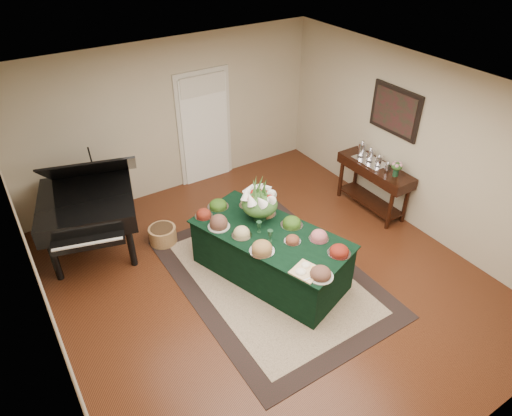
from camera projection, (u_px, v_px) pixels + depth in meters
ground at (267, 278)px, 6.53m from camera, size 6.00×6.00×0.00m
area_rug at (271, 277)px, 6.55m from camera, size 2.40×3.36×0.01m
kitchen_doorway at (205, 129)px, 8.28m from camera, size 1.05×0.07×2.10m
buffet_table at (270, 254)px, 6.38m from camera, size 1.68×2.40×0.76m
food_platters at (265, 229)px, 6.16m from camera, size 1.36×2.27×0.15m
cutting_board at (305, 269)px, 5.52m from camera, size 0.41×0.41×0.10m
green_goblets at (265, 231)px, 6.05m from camera, size 0.09×0.31×0.18m
floral_centerpiece at (260, 200)px, 6.27m from camera, size 0.52×0.52×0.52m
grand_piano at (88, 204)px, 6.63m from camera, size 1.76×1.87×1.66m
wicker_basket at (163, 235)px, 7.14m from camera, size 0.43×0.43×0.27m
mahogany_sideboard at (374, 175)px, 7.62m from camera, size 0.45×1.39×0.85m
tea_service at (372, 156)px, 7.53m from camera, size 0.34×0.74×0.30m
pink_bouquet at (397, 167)px, 7.13m from camera, size 0.20×0.20×0.25m
wall_painting at (395, 111)px, 7.10m from camera, size 0.05×0.95×0.75m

